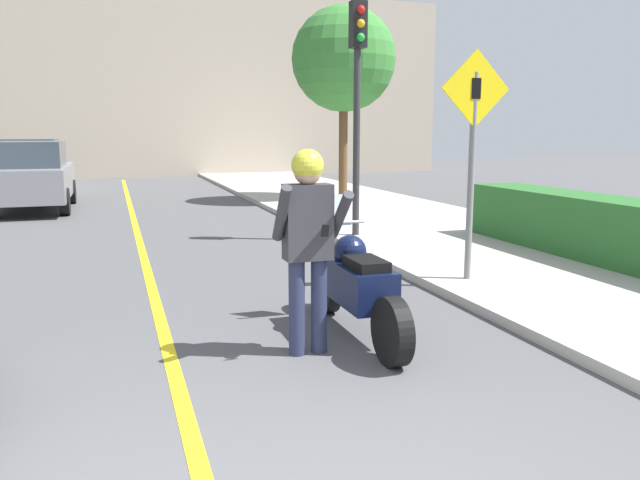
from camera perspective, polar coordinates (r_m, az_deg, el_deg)
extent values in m
cube|color=#ADA89E|center=(8.71, 23.86, -3.26)|extent=(4.40, 44.00, 0.11)
cube|color=yellow|center=(8.48, -15.33, -3.46)|extent=(0.12, 36.00, 0.01)
cube|color=#B2A38E|center=(28.34, -16.80, 13.57)|extent=(28.00, 1.20, 7.90)
cylinder|color=black|center=(5.19, 6.61, -8.31)|extent=(0.14, 0.58, 0.58)
cylinder|color=black|center=(6.66, 0.64, -4.17)|extent=(0.14, 0.58, 0.58)
cube|color=#0C1433|center=(5.86, 3.27, -3.82)|extent=(0.40, 1.13, 0.36)
sphere|color=#0C1433|center=(5.94, 2.75, -1.06)|extent=(0.32, 0.32, 0.32)
cube|color=black|center=(5.58, 4.26, -2.22)|extent=(0.28, 0.48, 0.10)
cylinder|color=silver|center=(6.28, 1.42, 1.58)|extent=(0.62, 0.03, 0.03)
cube|color=silver|center=(6.34, 1.20, 2.75)|extent=(0.36, 0.12, 0.31)
cylinder|color=#282D4C|center=(5.37, -2.13, -6.20)|extent=(0.14, 0.14, 0.84)
cylinder|color=#282D4C|center=(5.43, -0.09, -6.03)|extent=(0.14, 0.14, 0.84)
cube|color=#333338|center=(5.25, -1.13, 1.65)|extent=(0.40, 0.22, 0.64)
cylinder|color=#333338|center=(5.07, -3.51, 2.44)|extent=(0.09, 0.39, 0.50)
cylinder|color=#333338|center=(5.20, 1.89, 2.29)|extent=(0.09, 0.45, 0.45)
sphere|color=tan|center=(5.20, -1.15, 6.27)|extent=(0.23, 0.23, 0.23)
sphere|color=gold|center=(5.20, -1.15, 6.85)|extent=(0.27, 0.27, 0.27)
cube|color=black|center=(5.01, 0.47, 0.89)|extent=(0.06, 0.05, 0.11)
cylinder|color=slate|center=(7.79, 13.64, 5.53)|extent=(0.08, 0.08, 2.49)
cube|color=yellow|center=(7.77, 14.05, 13.28)|extent=(0.91, 0.02, 0.91)
cube|color=black|center=(7.75, 14.11, 13.29)|extent=(0.12, 0.01, 0.24)
cylinder|color=#2D2D30|center=(10.92, 3.37, 10.77)|extent=(0.12, 0.12, 3.95)
cube|color=black|center=(11.05, 3.50, 19.06)|extent=(0.26, 0.22, 0.76)
sphere|color=red|center=(10.98, 3.76, 20.28)|extent=(0.14, 0.14, 0.14)
sphere|color=gold|center=(10.94, 3.75, 19.15)|extent=(0.14, 0.14, 0.14)
sphere|color=green|center=(10.90, 3.73, 18.01)|extent=(0.14, 0.14, 0.14)
cube|color=#286028|center=(9.96, 23.25, 1.23)|extent=(0.90, 4.82, 0.88)
cylinder|color=brown|center=(17.20, 2.13, 8.43)|extent=(0.24, 0.24, 2.74)
sphere|color=#387A33|center=(17.30, 2.18, 16.22)|extent=(2.79, 2.79, 2.79)
cylinder|color=black|center=(18.29, -26.99, 3.81)|extent=(0.22, 0.64, 0.64)
cylinder|color=black|center=(18.11, -21.80, 4.13)|extent=(0.22, 0.64, 0.64)
cylinder|color=black|center=(15.53, -22.33, 3.25)|extent=(0.22, 0.64, 0.64)
cube|color=gray|center=(16.86, -24.94, 4.84)|extent=(1.80, 4.20, 0.76)
cube|color=#38424C|center=(16.66, -25.17, 7.12)|extent=(1.58, 2.18, 0.60)
cylinder|color=black|center=(24.49, -26.25, 5.13)|extent=(0.22, 0.64, 0.64)
cylinder|color=black|center=(24.32, -22.37, 5.37)|extent=(0.22, 0.64, 0.64)
cylinder|color=black|center=(21.92, -27.14, 4.62)|extent=(0.22, 0.64, 0.64)
cylinder|color=black|center=(21.73, -22.82, 4.90)|extent=(0.22, 0.64, 0.64)
cube|color=white|center=(23.08, -24.70, 5.96)|extent=(1.80, 4.20, 0.76)
cube|color=#38424C|center=(22.89, -24.87, 7.63)|extent=(1.58, 2.18, 0.60)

